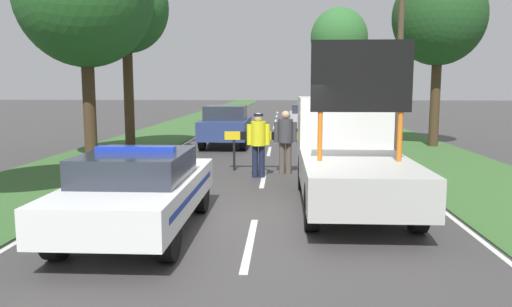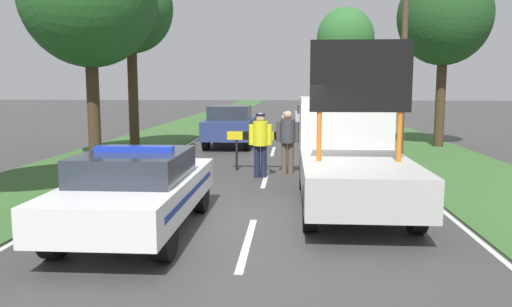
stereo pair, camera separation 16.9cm
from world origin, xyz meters
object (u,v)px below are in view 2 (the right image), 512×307
Objects in this scene: traffic_cone_near_police at (343,163)px; roadside_tree_mid_right at (345,38)px; traffic_cone_centre_front at (181,182)px; pedestrian_civilian at (288,137)px; roadside_tree_near_right at (130,10)px; police_officer at (260,139)px; roadside_tree_far_left at (444,17)px; utility_pole at (405,25)px; queued_car_hatch_blue at (230,125)px; road_barrier at (274,139)px; police_car at (138,188)px; work_truck at (349,151)px; queued_car_sedan_silver at (312,117)px.

roadside_tree_mid_right is at bearing 84.07° from traffic_cone_near_police.
traffic_cone_centre_front is 0.08× the size of roadside_tree_mid_right.
pedestrian_civilian is 8.78m from roadside_tree_near_right.
police_officer is 10.87m from roadside_tree_far_left.
traffic_cone_centre_front is at bearing -103.63° from roadside_tree_mid_right.
utility_pole is at bearing 44.53° from traffic_cone_centre_front.
queued_car_hatch_blue is at bearing -177.98° from roadside_tree_far_left.
road_barrier is 8.29m from roadside_tree_near_right.
roadside_tree_mid_right is (6.44, 28.79, 5.15)m from police_car.
roadside_tree_mid_right reaches higher than road_barrier.
road_barrier is at bearing -63.12° from work_truck.
traffic_cone_near_police is at bearing -169.73° from police_officer.
traffic_cone_centre_front is 9.56m from utility_pole.
roadside_tree_far_left is (6.52, 6.26, 4.24)m from road_barrier.
work_truck is 1.27× the size of queued_car_sedan_silver.
police_officer is 7.25m from queued_car_hatch_blue.
work_truck is 3.15× the size of police_officer.
utility_pole reaches higher than pedestrian_civilian.
police_officer is 2.66× the size of traffic_cone_centre_front.
utility_pole is at bearing 150.47° from queued_car_hatch_blue.
work_truck is at bearing -115.47° from roadside_tree_far_left.
work_truck is 26.81m from roadside_tree_mid_right.
roadside_tree_near_right reaches higher than pedestrian_civilian.
queued_car_sedan_silver is (3.63, 16.73, 0.44)m from traffic_cone_centre_front.
utility_pole reaches higher than traffic_cone_near_police.
roadside_tree_far_left is 0.82× the size of utility_pole.
traffic_cone_near_police is 10.15m from roadside_tree_near_right.
queued_car_sedan_silver is at bearing 75.80° from road_barrier.
utility_pole reaches higher than road_barrier.
work_truck reaches higher than traffic_cone_near_police.
roadside_tree_near_right is at bearing -170.98° from roadside_tree_far_left.
roadside_tree_near_right is (-5.22, 5.44, 4.27)m from police_officer.
traffic_cone_centre_front is 0.08× the size of utility_pole.
pedestrian_civilian reaches higher than police_car.
work_truck is at bearing 90.25° from queued_car_sedan_silver.
police_officer is (-2.06, 2.71, -0.05)m from work_truck.
work_truck is 7.51m from utility_pole.
queued_car_hatch_blue is at bearing 125.09° from pedestrian_civilian.
roadside_tree_near_right is at bearing 50.67° from queued_car_sedan_silver.
traffic_cone_near_police is 0.08× the size of roadside_tree_far_left.
roadside_tree_near_right is (-7.21, -8.80, 4.55)m from queued_car_sedan_silver.
work_truck is 3.57m from pedestrian_civilian.
queued_car_sedan_silver is 0.54× the size of roadside_tree_mid_right.
queued_car_hatch_blue is 9.57m from roadside_tree_far_left.
police_officer reaches higher than queued_car_sedan_silver.
road_barrier is 6.29m from queued_car_hatch_blue.
roadside_tree_near_right is 12.23m from roadside_tree_far_left.
road_barrier is at bearing 61.25° from traffic_cone_centre_front.
pedestrian_civilian is 0.41× the size of queued_car_sedan_silver.
work_truck is at bearing -53.64° from pedestrian_civilian.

